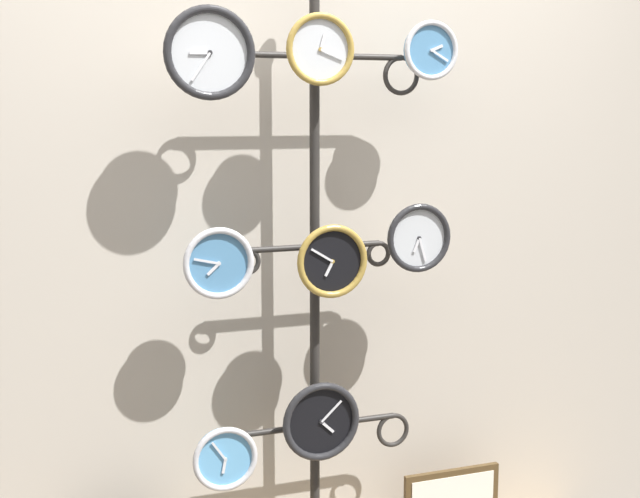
{
  "coord_description": "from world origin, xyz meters",
  "views": [
    {
      "loc": [
        -0.96,
        -2.26,
        1.62
      ],
      "look_at": [
        0.0,
        0.36,
        1.19
      ],
      "focal_mm": 50.0,
      "sensor_mm": 36.0,
      "label": 1
    }
  ],
  "objects_px": {
    "clock_top_left": "(209,53)",
    "clock_middle_left": "(218,263)",
    "clock_top_right": "(430,50)",
    "clock_bottom_center": "(321,421)",
    "clock_top_center": "(320,49)",
    "clock_middle_center": "(332,261)",
    "clock_bottom_left": "(225,458)",
    "clock_middle_right": "(418,238)",
    "display_stand": "(315,385)"
  },
  "relations": [
    {
      "from": "clock_top_left",
      "to": "clock_middle_right",
      "type": "relative_size",
      "value": 1.21
    },
    {
      "from": "clock_bottom_center",
      "to": "clock_middle_left",
      "type": "bearing_deg",
      "value": 176.2
    },
    {
      "from": "clock_middle_left",
      "to": "clock_middle_center",
      "type": "xyz_separation_m",
      "value": [
        0.36,
        -0.03,
        -0.01
      ]
    },
    {
      "from": "clock_top_center",
      "to": "clock_top_right",
      "type": "bearing_deg",
      "value": 3.89
    },
    {
      "from": "clock_middle_left",
      "to": "clock_middle_center",
      "type": "bearing_deg",
      "value": -5.38
    },
    {
      "from": "clock_top_center",
      "to": "clock_middle_center",
      "type": "height_order",
      "value": "clock_top_center"
    },
    {
      "from": "clock_top_left",
      "to": "clock_middle_right",
      "type": "distance_m",
      "value": 0.89
    },
    {
      "from": "clock_top_left",
      "to": "clock_middle_right",
      "type": "bearing_deg",
      "value": 0.19
    },
    {
      "from": "display_stand",
      "to": "clock_middle_right",
      "type": "xyz_separation_m",
      "value": [
        0.33,
        -0.09,
        0.49
      ]
    },
    {
      "from": "clock_top_center",
      "to": "clock_bottom_left",
      "type": "distance_m",
      "value": 1.29
    },
    {
      "from": "clock_top_center",
      "to": "clock_middle_left",
      "type": "bearing_deg",
      "value": 175.93
    },
    {
      "from": "clock_middle_center",
      "to": "clock_bottom_center",
      "type": "xyz_separation_m",
      "value": [
        -0.03,
        0.01,
        -0.52
      ]
    },
    {
      "from": "display_stand",
      "to": "clock_middle_center",
      "type": "relative_size",
      "value": 8.94
    },
    {
      "from": "clock_top_right",
      "to": "clock_middle_left",
      "type": "height_order",
      "value": "clock_top_right"
    },
    {
      "from": "clock_middle_center",
      "to": "clock_top_center",
      "type": "bearing_deg",
      "value": 163.41
    },
    {
      "from": "clock_top_center",
      "to": "clock_bottom_left",
      "type": "bearing_deg",
      "value": 179.19
    },
    {
      "from": "clock_top_center",
      "to": "clock_middle_left",
      "type": "xyz_separation_m",
      "value": [
        -0.32,
        0.02,
        -0.64
      ]
    },
    {
      "from": "clock_bottom_left",
      "to": "clock_top_left",
      "type": "bearing_deg",
      "value": -178.33
    },
    {
      "from": "clock_top_center",
      "to": "clock_bottom_left",
      "type": "xyz_separation_m",
      "value": [
        -0.31,
        0.0,
        -1.25
      ]
    },
    {
      "from": "clock_top_left",
      "to": "clock_bottom_center",
      "type": "height_order",
      "value": "clock_top_left"
    },
    {
      "from": "clock_top_right",
      "to": "clock_middle_center",
      "type": "height_order",
      "value": "clock_top_right"
    },
    {
      "from": "clock_middle_center",
      "to": "clock_middle_right",
      "type": "bearing_deg",
      "value": 3.1
    },
    {
      "from": "clock_top_left",
      "to": "clock_bottom_left",
      "type": "height_order",
      "value": "clock_top_left"
    },
    {
      "from": "clock_top_center",
      "to": "clock_bottom_center",
      "type": "bearing_deg",
      "value": 19.02
    },
    {
      "from": "clock_bottom_center",
      "to": "clock_top_center",
      "type": "bearing_deg",
      "value": -160.98
    },
    {
      "from": "display_stand",
      "to": "clock_middle_right",
      "type": "bearing_deg",
      "value": -15.49
    },
    {
      "from": "clock_top_left",
      "to": "clock_top_right",
      "type": "distance_m",
      "value": 0.73
    },
    {
      "from": "clock_top_center",
      "to": "clock_middle_right",
      "type": "relative_size",
      "value": 0.97
    },
    {
      "from": "clock_top_left",
      "to": "clock_middle_center",
      "type": "distance_m",
      "value": 0.73
    },
    {
      "from": "display_stand",
      "to": "clock_middle_center",
      "type": "xyz_separation_m",
      "value": [
        0.02,
        -0.11,
        0.43
      ]
    },
    {
      "from": "clock_middle_right",
      "to": "clock_middle_center",
      "type": "bearing_deg",
      "value": -176.9
    },
    {
      "from": "clock_top_left",
      "to": "clock_top_right",
      "type": "xyz_separation_m",
      "value": [
        0.72,
        0.02,
        0.02
      ]
    },
    {
      "from": "clock_middle_left",
      "to": "clock_bottom_center",
      "type": "relative_size",
      "value": 0.85
    },
    {
      "from": "clock_top_right",
      "to": "clock_middle_left",
      "type": "distance_m",
      "value": 0.96
    },
    {
      "from": "clock_middle_right",
      "to": "clock_top_right",
      "type": "bearing_deg",
      "value": 25.88
    },
    {
      "from": "clock_top_right",
      "to": "clock_top_center",
      "type": "bearing_deg",
      "value": -176.11
    },
    {
      "from": "clock_top_center",
      "to": "clock_bottom_center",
      "type": "distance_m",
      "value": 1.17
    },
    {
      "from": "display_stand",
      "to": "clock_bottom_left",
      "type": "distance_m",
      "value": 0.39
    },
    {
      "from": "display_stand",
      "to": "clock_middle_left",
      "type": "distance_m",
      "value": 0.56
    },
    {
      "from": "clock_middle_right",
      "to": "clock_bottom_center",
      "type": "bearing_deg",
      "value": -179.22
    },
    {
      "from": "clock_middle_left",
      "to": "clock_middle_right",
      "type": "distance_m",
      "value": 0.66
    },
    {
      "from": "display_stand",
      "to": "clock_middle_right",
      "type": "height_order",
      "value": "display_stand"
    },
    {
      "from": "clock_bottom_left",
      "to": "clock_bottom_center",
      "type": "height_order",
      "value": "clock_bottom_center"
    },
    {
      "from": "clock_middle_center",
      "to": "clock_top_left",
      "type": "bearing_deg",
      "value": 177.8
    },
    {
      "from": "clock_top_right",
      "to": "clock_middle_left",
      "type": "bearing_deg",
      "value": -179.71
    },
    {
      "from": "clock_middle_center",
      "to": "clock_middle_right",
      "type": "xyz_separation_m",
      "value": [
        0.31,
        0.02,
        0.06
      ]
    },
    {
      "from": "clock_top_left",
      "to": "clock_middle_left",
      "type": "height_order",
      "value": "clock_top_left"
    },
    {
      "from": "clock_top_right",
      "to": "clock_bottom_left",
      "type": "distance_m",
      "value": 1.44
    },
    {
      "from": "clock_middle_left",
      "to": "clock_middle_center",
      "type": "distance_m",
      "value": 0.36
    },
    {
      "from": "clock_top_center",
      "to": "clock_bottom_center",
      "type": "height_order",
      "value": "clock_top_center"
    }
  ]
}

